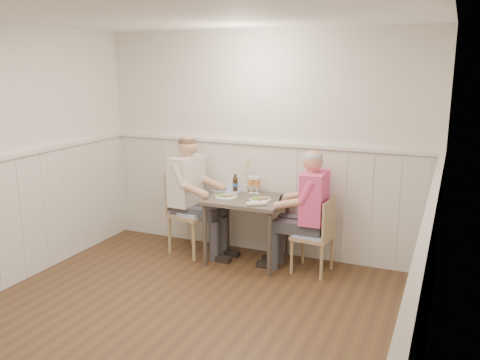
{
  "coord_description": "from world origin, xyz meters",
  "views": [
    {
      "loc": [
        2.07,
        -3.24,
        2.22
      ],
      "look_at": [
        -0.02,
        1.64,
        1.0
      ],
      "focal_mm": 38.0,
      "sensor_mm": 36.0,
      "label": 1
    }
  ],
  "objects_px": {
    "chair_right": "(317,233)",
    "diner_cream": "(190,204)",
    "beer_bottle": "(235,184)",
    "man_in_pink": "(310,221)",
    "grass_vase": "(246,176)",
    "dining_table": "(247,207)",
    "chair_left": "(189,209)"
  },
  "relations": [
    {
      "from": "dining_table",
      "to": "chair_left",
      "type": "distance_m",
      "value": 0.77
    },
    {
      "from": "chair_right",
      "to": "man_in_pink",
      "type": "relative_size",
      "value": 0.61
    },
    {
      "from": "man_in_pink",
      "to": "chair_left",
      "type": "bearing_deg",
      "value": 179.47
    },
    {
      "from": "dining_table",
      "to": "beer_bottle",
      "type": "bearing_deg",
      "value": 137.46
    },
    {
      "from": "chair_right",
      "to": "beer_bottle",
      "type": "height_order",
      "value": "beer_bottle"
    },
    {
      "from": "chair_left",
      "to": "chair_right",
      "type": "bearing_deg",
      "value": -1.08
    },
    {
      "from": "dining_table",
      "to": "beer_bottle",
      "type": "distance_m",
      "value": 0.38
    },
    {
      "from": "chair_right",
      "to": "grass_vase",
      "type": "bearing_deg",
      "value": 165.61
    },
    {
      "from": "grass_vase",
      "to": "chair_left",
      "type": "bearing_deg",
      "value": -161.94
    },
    {
      "from": "beer_bottle",
      "to": "grass_vase",
      "type": "xyz_separation_m",
      "value": [
        0.12,
        0.02,
        0.1
      ]
    },
    {
      "from": "chair_right",
      "to": "man_in_pink",
      "type": "height_order",
      "value": "man_in_pink"
    },
    {
      "from": "man_in_pink",
      "to": "beer_bottle",
      "type": "relative_size",
      "value": 6.43
    },
    {
      "from": "diner_cream",
      "to": "grass_vase",
      "type": "distance_m",
      "value": 0.74
    },
    {
      "from": "chair_right",
      "to": "diner_cream",
      "type": "distance_m",
      "value": 1.56
    },
    {
      "from": "grass_vase",
      "to": "beer_bottle",
      "type": "bearing_deg",
      "value": -172.51
    },
    {
      "from": "diner_cream",
      "to": "beer_bottle",
      "type": "height_order",
      "value": "diner_cream"
    },
    {
      "from": "dining_table",
      "to": "chair_right",
      "type": "relative_size",
      "value": 1.04
    },
    {
      "from": "beer_bottle",
      "to": "grass_vase",
      "type": "height_order",
      "value": "grass_vase"
    },
    {
      "from": "diner_cream",
      "to": "grass_vase",
      "type": "xyz_separation_m",
      "value": [
        0.62,
        0.23,
        0.34
      ]
    },
    {
      "from": "beer_bottle",
      "to": "man_in_pink",
      "type": "bearing_deg",
      "value": -12.11
    },
    {
      "from": "chair_left",
      "to": "grass_vase",
      "type": "bearing_deg",
      "value": 18.06
    },
    {
      "from": "dining_table",
      "to": "chair_left",
      "type": "bearing_deg",
      "value": 177.9
    },
    {
      "from": "chair_left",
      "to": "man_in_pink",
      "type": "relative_size",
      "value": 0.72
    },
    {
      "from": "diner_cream",
      "to": "dining_table",
      "type": "bearing_deg",
      "value": -0.67
    },
    {
      "from": "chair_left",
      "to": "grass_vase",
      "type": "xyz_separation_m",
      "value": [
        0.64,
        0.21,
        0.41
      ]
    },
    {
      "from": "beer_bottle",
      "to": "grass_vase",
      "type": "relative_size",
      "value": 0.49
    },
    {
      "from": "dining_table",
      "to": "man_in_pink",
      "type": "distance_m",
      "value": 0.73
    },
    {
      "from": "grass_vase",
      "to": "chair_right",
      "type": "bearing_deg",
      "value": -14.39
    },
    {
      "from": "chair_right",
      "to": "man_in_pink",
      "type": "distance_m",
      "value": 0.15
    },
    {
      "from": "beer_bottle",
      "to": "chair_right",
      "type": "bearing_deg",
      "value": -11.92
    },
    {
      "from": "beer_bottle",
      "to": "chair_left",
      "type": "bearing_deg",
      "value": -159.57
    },
    {
      "from": "chair_left",
      "to": "beer_bottle",
      "type": "height_order",
      "value": "chair_left"
    }
  ]
}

